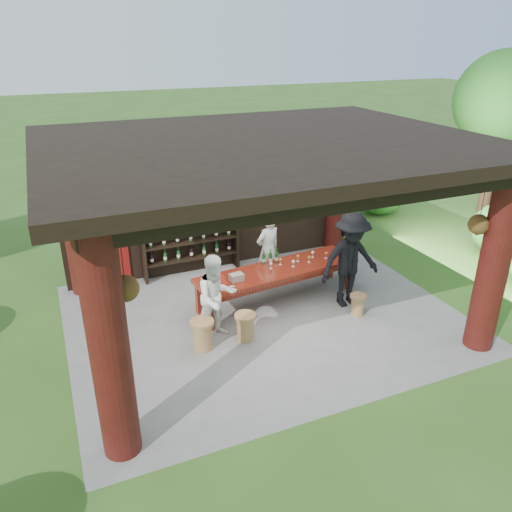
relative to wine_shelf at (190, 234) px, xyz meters
name	(u,v)px	position (x,y,z in m)	size (l,w,h in m)	color
ground	(264,316)	(0.74, -2.45, -0.99)	(90.00, 90.00, 0.00)	#2D5119
pavilion	(255,208)	(0.73, -2.02, 1.14)	(7.50, 6.00, 3.60)	slate
wine_shelf	(190,234)	(0.00, 0.00, 0.00)	(2.24, 0.34, 1.97)	black
tasting_table	(278,274)	(1.26, -1.98, -0.36)	(3.56, 1.28, 0.75)	#5D140D
stool_near_left	(245,326)	(0.10, -3.05, -0.72)	(0.39, 0.39, 0.52)	olive
stool_near_right	(358,304)	(2.48, -3.11, -0.76)	(0.33, 0.33, 0.44)	olive
stool_far_left	(203,334)	(-0.70, -3.02, -0.69)	(0.43, 0.43, 0.56)	olive
host	(268,250)	(1.38, -1.22, -0.16)	(0.61, 0.40, 1.67)	silver
guest_woman	(216,297)	(-0.33, -2.74, -0.18)	(0.79, 0.61, 1.62)	white
guest_man	(350,260)	(2.54, -2.65, 0.00)	(1.28, 0.73, 1.98)	black
table_bottles	(270,256)	(1.23, -1.66, -0.09)	(0.36, 0.11, 0.31)	#194C1E
table_glasses	(299,259)	(1.78, -1.89, -0.17)	(1.37, 0.32, 0.15)	silver
napkin_basket	(236,277)	(0.29, -2.15, -0.17)	(0.26, 0.18, 0.14)	#BF6672
shrubs	(313,274)	(1.99, -2.15, -0.42)	(14.89, 9.69, 1.36)	#194C14
trees	(375,121)	(4.11, -0.89, 2.37)	(21.48, 9.97, 4.80)	#3F2819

